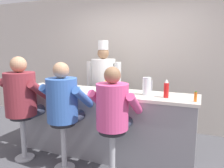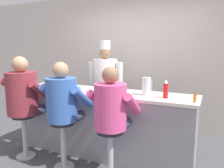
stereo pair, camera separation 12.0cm
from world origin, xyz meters
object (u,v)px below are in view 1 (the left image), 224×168
at_px(hot_sauce_bottle_orange, 195,97).
at_px(coffee_mug_blue, 50,85).
at_px(diner_seated_blue, 64,103).
at_px(mustard_bottle_yellow, 106,87).
at_px(breakfast_plate, 68,87).
at_px(diner_seated_pink, 113,110).
at_px(diner_seated_maroon, 23,96).
at_px(water_pitcher_clear, 147,86).
at_px(cereal_bowl, 75,89).
at_px(ketchup_bottle_red, 166,89).
at_px(cook_in_whites_near, 103,84).

relative_size(hot_sauce_bottle_orange, coffee_mug_blue, 0.95).
bearing_deg(diner_seated_blue, mustard_bottle_yellow, 37.61).
bearing_deg(breakfast_plate, diner_seated_pink, -28.07).
relative_size(diner_seated_maroon, diner_seated_blue, 1.04).
xyz_separation_m(water_pitcher_clear, cereal_bowl, (-1.05, -0.10, -0.09)).
relative_size(water_pitcher_clear, diner_seated_pink, 0.17).
height_order(mustard_bottle_yellow, diner_seated_maroon, diner_seated_maroon).
relative_size(water_pitcher_clear, diner_seated_maroon, 0.16).
bearing_deg(ketchup_bottle_red, diner_seated_maroon, -166.48).
bearing_deg(water_pitcher_clear, cook_in_whites_near, 142.28).
distance_m(water_pitcher_clear, diner_seated_pink, 0.63).
distance_m(hot_sauce_bottle_orange, cereal_bowl, 1.67).
height_order(diner_seated_blue, diner_seated_pink, diner_seated_blue).
relative_size(ketchup_bottle_red, hot_sauce_bottle_orange, 1.93).
bearing_deg(cook_in_whites_near, hot_sauce_bottle_orange, -29.49).
relative_size(mustard_bottle_yellow, cereal_bowl, 1.48).
distance_m(mustard_bottle_yellow, cereal_bowl, 0.55).
height_order(water_pitcher_clear, breakfast_plate, water_pitcher_clear).
relative_size(ketchup_bottle_red, coffee_mug_blue, 1.84).
height_order(mustard_bottle_yellow, cook_in_whites_near, cook_in_whites_near).
bearing_deg(diner_seated_maroon, hot_sauce_bottle_orange, 9.49).
height_order(ketchup_bottle_red, coffee_mug_blue, ketchup_bottle_red).
bearing_deg(coffee_mug_blue, diner_seated_blue, -37.81).
bearing_deg(diner_seated_pink, water_pitcher_clear, 63.31).
relative_size(mustard_bottle_yellow, diner_seated_blue, 0.16).
bearing_deg(cereal_bowl, mustard_bottle_yellow, -8.05).
bearing_deg(ketchup_bottle_red, hot_sauce_bottle_orange, -13.16).
xyz_separation_m(diner_seated_maroon, diner_seated_blue, (0.70, -0.00, -0.03)).
bearing_deg(ketchup_bottle_red, cereal_bowl, -178.19).
bearing_deg(coffee_mug_blue, cook_in_whites_near, 59.21).
relative_size(mustard_bottle_yellow, hot_sauce_bottle_orange, 1.85).
xyz_separation_m(water_pitcher_clear, breakfast_plate, (-1.26, 0.00, -0.11)).
height_order(mustard_bottle_yellow, diner_seated_blue, diner_seated_blue).
distance_m(ketchup_bottle_red, hot_sauce_bottle_orange, 0.37).
relative_size(breakfast_plate, cook_in_whites_near, 0.15).
height_order(diner_seated_blue, cook_in_whites_near, cook_in_whites_near).
relative_size(mustard_bottle_yellow, water_pitcher_clear, 0.96).
relative_size(diner_seated_pink, cook_in_whites_near, 0.80).
bearing_deg(ketchup_bottle_red, diner_seated_blue, -159.21).
xyz_separation_m(cereal_bowl, coffee_mug_blue, (-0.46, 0.00, 0.02)).
bearing_deg(diner_seated_blue, cook_in_whites_near, 91.45).
height_order(cereal_bowl, diner_seated_blue, diner_seated_blue).
distance_m(mustard_bottle_yellow, diner_seated_maroon, 1.21).
relative_size(mustard_bottle_yellow, diner_seated_pink, 0.16).
bearing_deg(cereal_bowl, coffee_mug_blue, 179.66).
distance_m(hot_sauce_bottle_orange, coffee_mug_blue, 2.14).
relative_size(hot_sauce_bottle_orange, diner_seated_blue, 0.09).
relative_size(ketchup_bottle_red, cereal_bowl, 1.55).
xyz_separation_m(mustard_bottle_yellow, water_pitcher_clear, (0.51, 0.18, 0.01)).
relative_size(cereal_bowl, cook_in_whites_near, 0.09).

